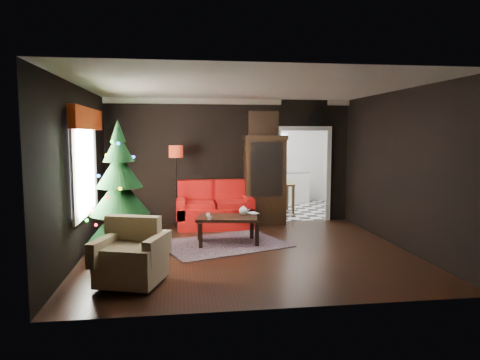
{
  "coord_description": "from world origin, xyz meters",
  "views": [
    {
      "loc": [
        -1.13,
        -7.25,
        2.02
      ],
      "look_at": [
        0.0,
        0.9,
        1.15
      ],
      "focal_mm": 32.56,
      "sensor_mm": 36.0,
      "label": 1
    }
  ],
  "objects": [
    {
      "name": "kitchen_floor",
      "position": [
        1.7,
        4.0,
        0.0
      ],
      "size": [
        3.0,
        3.0,
        0.0
      ],
      "primitive_type": "plane",
      "color": "white",
      "rests_on": "ground"
    },
    {
      "name": "loveseat",
      "position": [
        -0.4,
        2.05,
        0.5
      ],
      "size": [
        1.7,
        0.9,
        1.0
      ],
      "primitive_type": null,
      "color": "maroon",
      "rests_on": "ground"
    },
    {
      "name": "curio_cabinet",
      "position": [
        0.75,
        2.27,
        0.95
      ],
      "size": [
        0.9,
        0.45,
        1.9
      ],
      "primitive_type": null,
      "color": "black",
      "rests_on": "ground"
    },
    {
      "name": "floor_lamp",
      "position": [
        -1.21,
        2.04,
        0.83
      ],
      "size": [
        0.4,
        0.4,
        1.9
      ],
      "primitive_type": null,
      "rotation": [
        0.0,
        0.0,
        0.3
      ],
      "color": "black",
      "rests_on": "ground"
    },
    {
      "name": "wall_left",
      "position": [
        -2.75,
        0.0,
        1.4
      ],
      "size": [
        0.0,
        5.5,
        5.5
      ],
      "primitive_type": "plane",
      "rotation": [
        1.57,
        0.0,
        1.57
      ],
      "color": "black",
      "rests_on": "ground"
    },
    {
      "name": "wall_back",
      "position": [
        0.0,
        2.5,
        1.4
      ],
      "size": [
        5.5,
        0.0,
        5.5
      ],
      "primitive_type": "plane",
      "rotation": [
        1.57,
        0.0,
        0.0
      ],
      "color": "black",
      "rests_on": "ground"
    },
    {
      "name": "cup_b",
      "position": [
        -0.62,
        0.36,
        0.54
      ],
      "size": [
        0.09,
        0.09,
        0.06
      ],
      "primitive_type": "cylinder",
      "rotation": [
        0.0,
        0.0,
        -0.2
      ],
      "color": "silver",
      "rests_on": "coffee_table"
    },
    {
      "name": "ceiling",
      "position": [
        0.0,
        0.0,
        2.8
      ],
      "size": [
        5.5,
        5.5,
        0.0
      ],
      "primitive_type": "plane",
      "rotation": [
        3.14,
        0.0,
        0.0
      ],
      "color": "white",
      "rests_on": "ground"
    },
    {
      "name": "teapot",
      "position": [
        0.03,
        0.69,
        0.59
      ],
      "size": [
        0.22,
        0.22,
        0.17
      ],
      "primitive_type": null,
      "rotation": [
        0.0,
        0.0,
        -0.25
      ],
      "color": "white",
      "rests_on": "coffee_table"
    },
    {
      "name": "wall_clock",
      "position": [
        1.95,
        2.45,
        2.38
      ],
      "size": [
        0.32,
        0.32,
        0.06
      ],
      "primitive_type": "cylinder",
      "color": "white",
      "rests_on": "wall_back"
    },
    {
      "name": "kitchen_table",
      "position": [
        1.4,
        3.7,
        0.38
      ],
      "size": [
        0.7,
        0.7,
        0.75
      ],
      "primitive_type": null,
      "color": "brown",
      "rests_on": "ground"
    },
    {
      "name": "coffee_table",
      "position": [
        -0.28,
        0.59,
        0.26
      ],
      "size": [
        1.19,
        0.83,
        0.5
      ],
      "primitive_type": null,
      "rotation": [
        0.0,
        0.0,
        -0.16
      ],
      "color": "black",
      "rests_on": "rug"
    },
    {
      "name": "christmas_tree",
      "position": [
        -2.14,
        0.19,
        1.05
      ],
      "size": [
        1.34,
        1.34,
        2.26
      ],
      "primitive_type": null,
      "rotation": [
        0.0,
        0.0,
        0.14
      ],
      "color": "black",
      "rests_on": "ground"
    },
    {
      "name": "cup_a",
      "position": [
        -0.63,
        0.67,
        0.54
      ],
      "size": [
        0.09,
        0.09,
        0.07
      ],
      "primitive_type": "cylinder",
      "rotation": [
        0.0,
        0.0,
        -0.21
      ],
      "color": "beige",
      "rests_on": "coffee_table"
    },
    {
      "name": "book",
      "position": [
        0.16,
        0.81,
        0.62
      ],
      "size": [
        0.16,
        0.08,
        0.23
      ],
      "primitive_type": "imported",
      "rotation": [
        0.0,
        0.0,
        0.36
      ],
      "color": "tan",
      "rests_on": "coffee_table"
    },
    {
      "name": "floor",
      "position": [
        0.0,
        0.0,
        0.0
      ],
      "size": [
        5.5,
        5.5,
        0.0
      ],
      "primitive_type": "plane",
      "color": "black",
      "rests_on": "ground"
    },
    {
      "name": "wall_front",
      "position": [
        0.0,
        -2.5,
        1.4
      ],
      "size": [
        5.5,
        0.0,
        5.5
      ],
      "primitive_type": "plane",
      "rotation": [
        -1.57,
        0.0,
        0.0
      ],
      "color": "black",
      "rests_on": "ground"
    },
    {
      "name": "doorway",
      "position": [
        1.7,
        2.5,
        1.05
      ],
      "size": [
        1.1,
        0.1,
        2.1
      ],
      "primitive_type": null,
      "color": "white",
      "rests_on": "ground"
    },
    {
      "name": "painting",
      "position": [
        0.75,
        2.46,
        2.25
      ],
      "size": [
        0.62,
        0.05,
        0.52
      ],
      "primitive_type": "cube",
      "color": "#B9733B",
      "rests_on": "wall_back"
    },
    {
      "name": "valance",
      "position": [
        -2.63,
        0.2,
        2.27
      ],
      "size": [
        0.12,
        2.1,
        0.35
      ],
      "primitive_type": "cube",
      "color": "#95280A",
      "rests_on": "wall_left"
    },
    {
      "name": "rug",
      "position": [
        -0.35,
        0.56,
        0.01
      ],
      "size": [
        2.56,
        2.21,
        0.01
      ],
      "primitive_type": "cube",
      "rotation": [
        0.0,
        0.0,
        0.35
      ],
      "color": "#5D4955",
      "rests_on": "ground"
    },
    {
      "name": "wall_right",
      "position": [
        2.75,
        0.0,
        1.4
      ],
      "size": [
        0.0,
        5.5,
        5.5
      ],
      "primitive_type": "plane",
      "rotation": [
        1.57,
        0.0,
        -1.57
      ],
      "color": "black",
      "rests_on": "ground"
    },
    {
      "name": "kitchen_window",
      "position": [
        1.7,
        5.45,
        1.7
      ],
      "size": [
        0.7,
        0.06,
        0.7
      ],
      "primitive_type": "cube",
      "color": "white",
      "rests_on": "ground"
    },
    {
      "name": "left_window",
      "position": [
        -2.71,
        0.2,
        1.45
      ],
      "size": [
        0.05,
        1.6,
        1.4
      ],
      "primitive_type": "cube",
      "color": "white",
      "rests_on": "wall_left"
    },
    {
      "name": "kitchen_counter",
      "position": [
        1.7,
        5.2,
        0.45
      ],
      "size": [
        1.8,
        0.6,
        0.9
      ],
      "primitive_type": "cube",
      "color": "white",
      "rests_on": "ground"
    },
    {
      "name": "armchair",
      "position": [
        -1.79,
        -1.42,
        0.46
      ],
      "size": [
        1.03,
        1.03,
        0.84
      ],
      "primitive_type": null,
      "rotation": [
        0.0,
        0.0,
        -0.32
      ],
      "color": "tan",
      "rests_on": "ground"
    }
  ]
}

